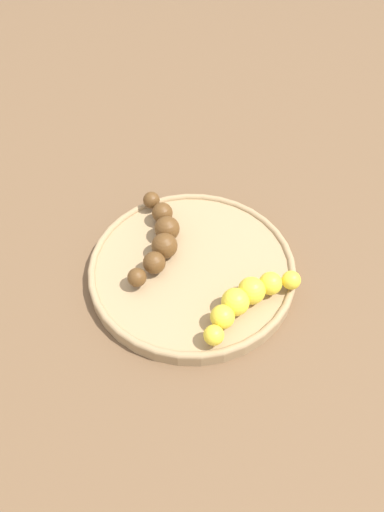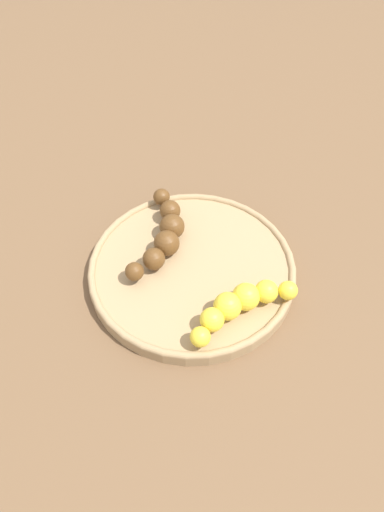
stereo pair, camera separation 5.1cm
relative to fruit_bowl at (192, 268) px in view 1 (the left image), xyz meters
The scene contains 4 objects.
ground_plane 0.01m from the fruit_bowl, ahead, with size 2.40×2.40×0.00m, color brown.
fruit_bowl is the anchor object (origin of this frame).
banana_overripe 0.06m from the fruit_bowl, behind, with size 0.11×0.14×0.04m.
banana_yellow 0.10m from the fruit_bowl, ahead, with size 0.06×0.15×0.04m.
Camera 1 is at (0.25, -0.30, 0.51)m, focal length 32.32 mm.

